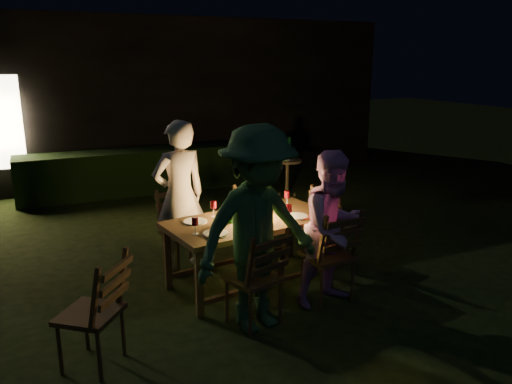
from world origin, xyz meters
name	(u,v)px	position (x,y,z in m)	size (l,w,h in m)	color
garden_envelope	(135,97)	(-0.01, 6.15, 1.58)	(40.00, 40.00, 3.20)	black
dining_table	(251,225)	(-0.17, -0.70, 0.67)	(1.91, 1.16, 0.75)	#50311A
chair_near_left	(255,294)	(-0.49, -1.53, 0.30)	(0.56, 0.58, 1.00)	#50311A
chair_near_right	(328,271)	(0.40, -1.39, 0.31)	(0.48, 0.51, 1.04)	#50311A
chair_far_left	(183,245)	(-0.73, -0.01, 0.30)	(0.54, 0.56, 0.98)	#50311A
chair_far_right	(255,231)	(0.26, 0.15, 0.27)	(0.43, 0.46, 0.89)	#50311A
chair_end	(335,236)	(1.05, -0.50, 0.30)	(0.58, 0.55, 0.98)	#50311A
chair_spare	(94,332)	(-1.93, -1.60, 0.30)	(0.65, 0.65, 1.00)	#50311A
person_house_side	(180,196)	(-0.74, 0.04, 0.88)	(0.64, 0.42, 1.76)	beige
person_opp_right	(334,229)	(0.41, -1.43, 0.79)	(0.76, 0.59, 1.57)	#E89FE3
person_opp_left	(258,230)	(-0.48, -1.58, 0.94)	(1.22, 0.70, 1.88)	#316336
lantern	(252,203)	(-0.12, -0.64, 0.90)	(0.16, 0.16, 0.35)	white
plate_far_left	(195,221)	(-0.74, -0.57, 0.75)	(0.25, 0.25, 0.01)	white
plate_near_left	(216,233)	(-0.67, -1.00, 0.75)	(0.25, 0.25, 0.01)	white
plate_far_right	(273,207)	(0.24, -0.41, 0.75)	(0.25, 0.25, 0.01)	white
plate_near_right	(296,216)	(0.31, -0.84, 0.75)	(0.25, 0.25, 0.01)	white
wineglass_a	(213,209)	(-0.51, -0.47, 0.83)	(0.06, 0.06, 0.18)	#59070F
wineglass_b	(195,226)	(-0.86, -0.93, 0.83)	(0.06, 0.06, 0.18)	#59070F
wineglass_c	(289,213)	(0.17, -0.92, 0.83)	(0.06, 0.06, 0.18)	#59070F
wineglass_d	(287,198)	(0.42, -0.42, 0.83)	(0.06, 0.06, 0.18)	#59070F
wineglass_e	(258,220)	(-0.22, -1.01, 0.83)	(0.06, 0.06, 0.18)	silver
bottle_table	(230,210)	(-0.41, -0.74, 0.89)	(0.07, 0.07, 0.28)	#0F471E
napkin_left	(255,229)	(-0.26, -1.04, 0.75)	(0.18, 0.14, 0.01)	red
napkin_right	(308,217)	(0.42, -0.91, 0.75)	(0.18, 0.14, 0.01)	red
phone	(213,237)	(-0.73, -1.09, 0.75)	(0.14, 0.07, 0.01)	black
side_table	(287,164)	(1.84, 2.29, 0.61)	(0.51, 0.51, 0.69)	olive
ice_bucket	(287,154)	(1.84, 2.29, 0.80)	(0.30, 0.30, 0.22)	#A5A8AD
bottle_bucket_a	(286,151)	(1.79, 2.25, 0.85)	(0.07, 0.07, 0.32)	#0F471E
bottle_bucket_b	(289,150)	(1.89, 2.33, 0.85)	(0.07, 0.07, 0.32)	#0F471E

